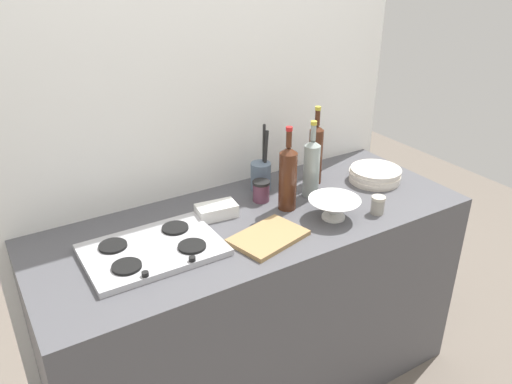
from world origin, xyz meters
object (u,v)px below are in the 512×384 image
object	(u,v)px
stovetop_hob	(153,250)
wine_bottle_leftmost	(288,177)
plate_stack	(375,175)
condiment_jar_front	(261,191)
wine_bottle_mid_right	(312,167)
cutting_board	(268,237)
wine_bottle_mid_left	(316,153)
mixing_bowl	(334,208)
utensil_crock	(261,175)
butter_dish	(217,211)
condiment_jar_rear	(378,205)

from	to	relation	value
stovetop_hob	wine_bottle_leftmost	distance (m)	0.63
plate_stack	condiment_jar_front	xyz separation A→B (m)	(-0.56, 0.11, 0.01)
wine_bottle_mid_right	condiment_jar_front	xyz separation A→B (m)	(-0.21, 0.07, -0.09)
condiment_jar_front	cutting_board	distance (m)	0.32
wine_bottle_mid_left	mixing_bowl	world-z (taller)	wine_bottle_mid_left
wine_bottle_leftmost	wine_bottle_mid_right	distance (m)	0.16
wine_bottle_mid_right	utensil_crock	distance (m)	0.24
butter_dish	cutting_board	size ratio (longest dim) A/B	0.59
wine_bottle_mid_left	condiment_jar_front	distance (m)	0.33
wine_bottle_leftmost	condiment_jar_front	world-z (taller)	wine_bottle_leftmost
plate_stack	mixing_bowl	xyz separation A→B (m)	(-0.39, -0.18, 0.01)
butter_dish	condiment_jar_front	xyz separation A→B (m)	(0.23, 0.03, 0.02)
utensil_crock	cutting_board	size ratio (longest dim) A/B	1.10
utensil_crock	condiment_jar_front	distance (m)	0.12
stovetop_hob	wine_bottle_mid_left	distance (m)	0.89
utensil_crock	condiment_jar_rear	size ratio (longest dim) A/B	4.00
utensil_crock	condiment_jar_rear	distance (m)	0.53
mixing_bowl	wine_bottle_leftmost	bearing A→B (deg)	123.63
mixing_bowl	condiment_jar_rear	bearing A→B (deg)	-19.57
wine_bottle_leftmost	wine_bottle_mid_right	xyz separation A→B (m)	(0.16, 0.04, -0.01)
condiment_jar_rear	butter_dish	bearing A→B (deg)	150.80
stovetop_hob	plate_stack	size ratio (longest dim) A/B	2.01
cutting_board	wine_bottle_mid_right	bearing A→B (deg)	30.76
condiment_jar_front	condiment_jar_rear	size ratio (longest dim) A/B	1.21
wine_bottle_leftmost	butter_dish	size ratio (longest dim) A/B	2.21
stovetop_hob	condiment_jar_rear	world-z (taller)	condiment_jar_rear
stovetop_hob	condiment_jar_rear	xyz separation A→B (m)	(0.90, -0.20, 0.02)
condiment_jar_rear	condiment_jar_front	bearing A→B (deg)	134.97
utensil_crock	wine_bottle_mid_left	bearing A→B (deg)	-15.17
stovetop_hob	wine_bottle_mid_left	world-z (taller)	wine_bottle_mid_left
butter_dish	wine_bottle_mid_left	bearing A→B (deg)	5.77
wine_bottle_mid_right	butter_dish	distance (m)	0.46
wine_bottle_mid_left	utensil_crock	bearing A→B (deg)	164.83
wine_bottle_leftmost	utensil_crock	distance (m)	0.23
butter_dish	condiment_jar_rear	size ratio (longest dim) A/B	2.14
stovetop_hob	cutting_board	size ratio (longest dim) A/B	1.75
plate_stack	condiment_jar_rear	bearing A→B (deg)	-131.36
wine_bottle_leftmost	wine_bottle_mid_left	xyz separation A→B (m)	(0.26, 0.15, 0.00)
wine_bottle_mid_right	condiment_jar_rear	size ratio (longest dim) A/B	4.53
condiment_jar_rear	utensil_crock	bearing A→B (deg)	122.85
stovetop_hob	butter_dish	xyz separation A→B (m)	(0.32, 0.12, 0.01)
wine_bottle_leftmost	condiment_jar_rear	world-z (taller)	wine_bottle_leftmost
mixing_bowl	condiment_jar_front	distance (m)	0.33
stovetop_hob	butter_dish	world-z (taller)	butter_dish
stovetop_hob	plate_stack	world-z (taller)	plate_stack
plate_stack	wine_bottle_mid_right	bearing A→B (deg)	173.75
mixing_bowl	cutting_board	distance (m)	0.32
wine_bottle_mid_right	cutting_board	bearing A→B (deg)	-149.24
wine_bottle_mid_right	condiment_jar_front	world-z (taller)	wine_bottle_mid_right
wine_bottle_mid_left	condiment_jar_rear	xyz separation A→B (m)	(0.04, -0.38, -0.11)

